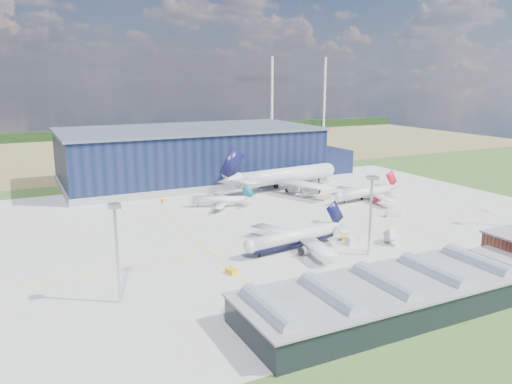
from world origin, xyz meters
name	(u,v)px	position (x,y,z in m)	size (l,w,h in m)	color
ground	(286,232)	(0.00, 0.00, 0.00)	(600.00, 600.00, 0.00)	#2E4A1C
apron	(272,224)	(0.00, 10.00, 0.03)	(220.00, 160.00, 0.08)	#A5A49F
farmland	(133,149)	(0.00, 220.00, 0.00)	(600.00, 220.00, 0.01)	olive
treeline	(111,133)	(0.00, 300.00, 4.00)	(600.00, 8.00, 8.00)	black
hangar	(196,157)	(2.81, 94.80, 11.62)	(145.00, 62.00, 26.10)	#0F1932
glass_concourse	(397,293)	(-6.45, -60.00, 3.69)	(78.00, 23.00, 8.60)	black
light_mast_west	(116,237)	(-60.00, -30.00, 15.43)	(2.60, 2.60, 23.00)	#B9BCC1
light_mast_center	(371,203)	(10.00, -30.00, 15.43)	(2.60, 2.60, 23.00)	#B9BCC1
airliner_navy	(293,230)	(-7.22, -16.50, 6.14)	(37.69, 36.87, 12.29)	silver
airliner_red	(365,188)	(49.68, 22.00, 5.66)	(34.72, 33.97, 11.32)	silver
airliner_widebody	(285,168)	(31.07, 55.00, 10.33)	(63.39, 62.01, 20.67)	silver
airliner_regional	(219,196)	(-7.42, 40.00, 4.27)	(26.16, 25.59, 8.53)	silver
gse_tug_a	(232,271)	(-30.65, -25.57, 0.70)	(2.05, 3.35, 1.40)	gold
gse_tug_b	(345,238)	(12.22, -15.89, 0.73)	(2.25, 3.37, 1.46)	gold
gse_van_a	(356,240)	(12.64, -21.03, 1.30)	(2.61, 5.97, 2.61)	silver
gse_van_b	(393,214)	(43.75, -2.14, 1.20)	(2.40, 5.24, 2.40)	silver
gse_tug_c	(164,201)	(-24.67, 56.76, 0.63)	(1.79, 2.87, 1.25)	gold
airstair	(390,239)	(22.11, -25.00, 1.60)	(2.00, 5.01, 3.21)	silver
car_b	(352,288)	(-9.23, -48.00, 0.66)	(1.40, 4.02, 1.32)	#99999E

